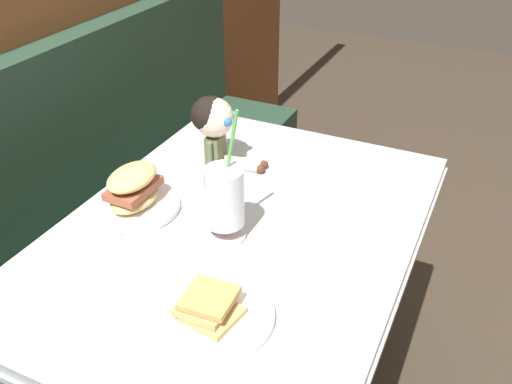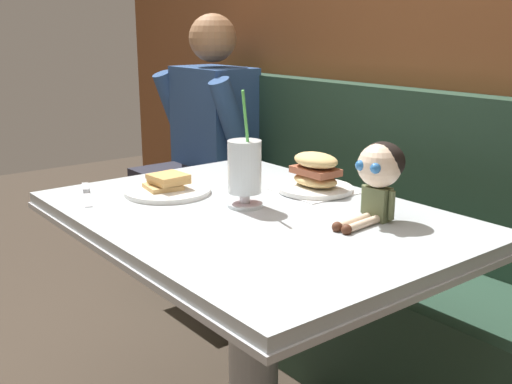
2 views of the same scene
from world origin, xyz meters
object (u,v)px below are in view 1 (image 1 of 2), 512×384
Objects in this scene: toast_plate at (210,313)px; milkshake_glass at (225,201)px; sandwich_plate at (134,194)px; seated_doll at (214,121)px.

toast_plate is 0.28m from milkshake_glass.
seated_doll reaches higher than sandwich_plate.
milkshake_glass is 1.43× the size of sandwich_plate.
milkshake_glass is at bearing 21.31° from toast_plate.
toast_plate is 0.79× the size of milkshake_glass.
sandwich_plate is (0.00, 0.26, -0.05)m from milkshake_glass.
seated_doll is at bearing 27.67° from toast_plate.
toast_plate is at bearing -125.39° from sandwich_plate.
toast_plate is 1.14× the size of sandwich_plate.
sandwich_plate reaches higher than toast_plate.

